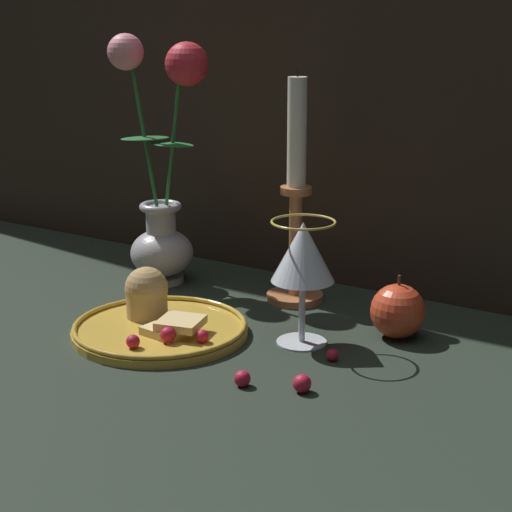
{
  "coord_description": "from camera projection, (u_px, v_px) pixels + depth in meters",
  "views": [
    {
      "loc": [
        0.56,
        -0.81,
        0.39
      ],
      "look_at": [
        0.02,
        0.03,
        0.1
      ],
      "focal_mm": 60.0,
      "sensor_mm": 36.0,
      "label": 1
    }
  ],
  "objects": [
    {
      "name": "berry_under_candlestick",
      "position": [
        334.0,
        354.0,
        0.98
      ],
      "size": [
        0.01,
        0.01,
        0.01
      ],
      "primitive_type": "sphere",
      "color": "#AD192D",
      "rests_on": "ground_plane"
    },
    {
      "name": "ground_plane",
      "position": [
        229.0,
        336.0,
        1.05
      ],
      "size": [
        2.4,
        2.4,
        0.0
      ],
      "primitive_type": "plane",
      "color": "#232D23",
      "rests_on": "ground"
    },
    {
      "name": "apple_beside_vase",
      "position": [
        398.0,
        311.0,
        1.04
      ],
      "size": [
        0.07,
        0.07,
        0.08
      ],
      "color": "#D14223",
      "rests_on": "ground_plane"
    },
    {
      "name": "wine_glass",
      "position": [
        303.0,
        256.0,
        1.0
      ],
      "size": [
        0.08,
        0.08,
        0.15
      ],
      "color": "silver",
      "rests_on": "ground_plane"
    },
    {
      "name": "berry_by_glass_stem",
      "position": [
        151.0,
        295.0,
        1.18
      ],
      "size": [
        0.02,
        0.02,
        0.02
      ],
      "primitive_type": "sphere",
      "color": "#AD192D",
      "rests_on": "ground_plane"
    },
    {
      "name": "plate_with_pastries",
      "position": [
        157.0,
        320.0,
        1.06
      ],
      "size": [
        0.22,
        0.22,
        0.08
      ],
      "color": "gold",
      "rests_on": "ground_plane"
    },
    {
      "name": "berry_near_plate",
      "position": [
        242.0,
        379.0,
        0.91
      ],
      "size": [
        0.02,
        0.02,
        0.02
      ],
      "primitive_type": "sphere",
      "color": "#AD192D",
      "rests_on": "ground_plane"
    },
    {
      "name": "vase",
      "position": [
        162.0,
        188.0,
        1.23
      ],
      "size": [
        0.15,
        0.09,
        0.36
      ],
      "color": "#A3A3A8",
      "rests_on": "ground_plane"
    },
    {
      "name": "candlestick",
      "position": [
        294.0,
        208.0,
        1.15
      ],
      "size": [
        0.08,
        0.08,
        0.31
      ],
      "color": "#B77042",
      "rests_on": "ground_plane"
    },
    {
      "name": "berry_front_center",
      "position": [
        302.0,
        384.0,
        0.9
      ],
      "size": [
        0.02,
        0.02,
        0.02
      ],
      "primitive_type": "sphere",
      "color": "#AD192D",
      "rests_on": "ground_plane"
    }
  ]
}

